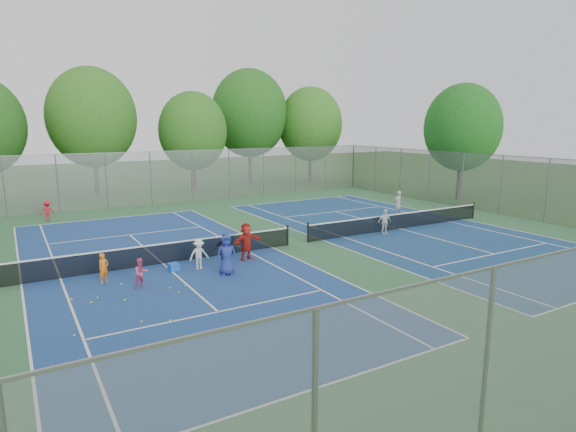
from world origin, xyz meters
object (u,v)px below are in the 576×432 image
at_px(net_left, 162,254).
at_px(instructor, 398,204).
at_px(net_right, 400,221).
at_px(ball_crate, 174,267).
at_px(ball_hopper, 229,244).

xyz_separation_m(net_left, instructor, (16.66, 3.05, 0.40)).
bearing_deg(net_right, ball_crate, -174.80).
relative_size(ball_hopper, instructor, 0.35).
relative_size(net_right, instructor, 7.55).
height_order(ball_hopper, instructor, instructor).
bearing_deg(ball_crate, instructor, 14.60).
xyz_separation_m(net_left, net_right, (14.00, 0.00, 0.00)).
bearing_deg(ball_crate, net_right, 5.20).
distance_m(net_left, ball_crate, 1.30).
distance_m(net_right, ball_hopper, 10.53).
distance_m(net_left, ball_hopper, 3.60).
bearing_deg(ball_hopper, ball_crate, -148.62).
height_order(net_right, instructor, instructor).
relative_size(net_right, ball_crate, 32.30).
bearing_deg(instructor, net_left, 3.51).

